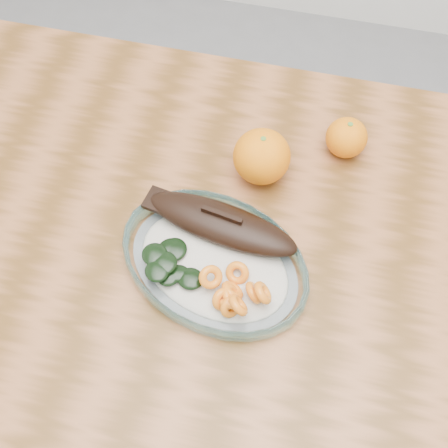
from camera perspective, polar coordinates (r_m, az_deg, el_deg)
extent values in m
plane|color=slate|center=(1.50, 1.61, -17.20)|extent=(3.00, 3.00, 0.00)
cube|color=#593715|center=(0.81, 2.86, -5.09)|extent=(1.20, 0.80, 0.04)
cylinder|color=brown|center=(1.43, -16.70, 5.12)|extent=(0.06, 0.06, 0.71)
ellipsoid|color=white|center=(0.79, -1.00, -4.18)|extent=(0.59, 0.50, 0.01)
torus|color=#94DFE5|center=(0.78, -1.01, -3.85)|extent=(0.63, 0.63, 0.03)
ellipsoid|color=white|center=(0.77, -1.02, -3.59)|extent=(0.52, 0.44, 0.02)
ellipsoid|color=black|center=(0.77, -0.23, 0.64)|extent=(0.23, 0.10, 0.04)
ellipsoid|color=black|center=(0.78, -0.23, 0.39)|extent=(0.20, 0.08, 0.02)
cube|color=black|center=(0.80, -6.64, 2.95)|extent=(0.05, 0.04, 0.01)
cube|color=black|center=(0.76, -0.24, 1.32)|extent=(0.06, 0.02, 0.02)
torus|color=#D9540F|center=(0.73, 0.87, -6.28)|extent=(0.04, 0.04, 0.03)
torus|color=#D9540F|center=(0.75, 1.39, -4.46)|extent=(0.04, 0.04, 0.04)
torus|color=#D9540F|center=(0.73, 0.77, -6.85)|extent=(0.04, 0.05, 0.04)
torus|color=#D9540F|center=(0.73, 3.11, -6.48)|extent=(0.04, 0.04, 0.04)
torus|color=#D9540F|center=(0.73, -0.10, -7.15)|extent=(0.04, 0.04, 0.04)
torus|color=#D9540F|center=(0.72, 0.73, -7.89)|extent=(0.04, 0.04, 0.04)
torus|color=#D9540F|center=(0.73, 0.72, -7.57)|extent=(0.04, 0.03, 0.04)
torus|color=#D9540F|center=(0.73, -1.38, -4.88)|extent=(0.04, 0.05, 0.04)
torus|color=#D9540F|center=(0.71, 1.49, -7.75)|extent=(0.04, 0.04, 0.04)
torus|color=#D9540F|center=(0.72, 4.05, -6.48)|extent=(0.04, 0.04, 0.04)
ellipsoid|color=black|center=(0.75, -5.69, -4.63)|extent=(0.04, 0.04, 0.01)
ellipsoid|color=black|center=(0.74, -3.49, -5.04)|extent=(0.04, 0.04, 0.01)
ellipsoid|color=black|center=(0.77, -5.76, -1.94)|extent=(0.04, 0.05, 0.01)
ellipsoid|color=black|center=(0.77, -5.18, -2.02)|extent=(0.04, 0.04, 0.01)
ellipsoid|color=black|center=(0.75, -4.96, -4.52)|extent=(0.04, 0.04, 0.01)
ellipsoid|color=black|center=(0.75, -6.87, -4.16)|extent=(0.05, 0.05, 0.01)
ellipsoid|color=black|center=(0.75, -7.19, -2.52)|extent=(0.05, 0.05, 0.01)
ellipsoid|color=black|center=(0.75, -6.23, -3.40)|extent=(0.05, 0.05, 0.01)
ellipsoid|color=black|center=(0.74, -6.93, -4.15)|extent=(0.04, 0.05, 0.01)
sphere|color=#E16204|center=(0.84, 3.85, 6.85)|extent=(0.09, 0.09, 0.09)
sphere|color=#E16204|center=(0.90, 12.34, 8.57)|extent=(0.06, 0.06, 0.06)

